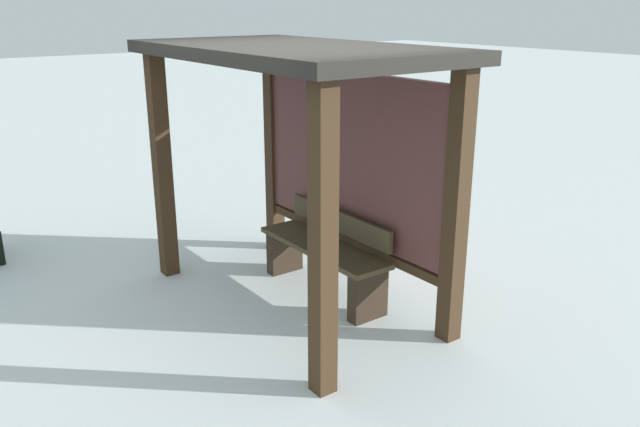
{
  "coord_description": "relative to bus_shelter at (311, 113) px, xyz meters",
  "views": [
    {
      "loc": [
        4.36,
        -2.93,
        2.55
      ],
      "look_at": [
        0.34,
        0.04,
        0.91
      ],
      "focal_mm": 36.31,
      "sensor_mm": 36.0,
      "label": 1
    }
  ],
  "objects": [
    {
      "name": "bus_shelter",
      "position": [
        0.0,
        0.0,
        0.0
      ],
      "size": [
        2.86,
        1.57,
        2.23
      ],
      "color": "#3D2918",
      "rests_on": "ground"
    },
    {
      "name": "ground_plane",
      "position": [
        0.0,
        -0.19,
        -1.67
      ],
      "size": [
        60.0,
        60.0,
        0.0
      ],
      "primitive_type": "plane",
      "color": "white"
    },
    {
      "name": "bench_left_inside",
      "position": [
        0.0,
        0.16,
        -1.3
      ],
      "size": [
        1.46,
        0.41,
        0.75
      ],
      "color": "#443A24",
      "rests_on": "ground"
    }
  ]
}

